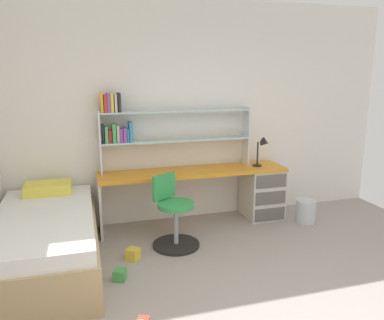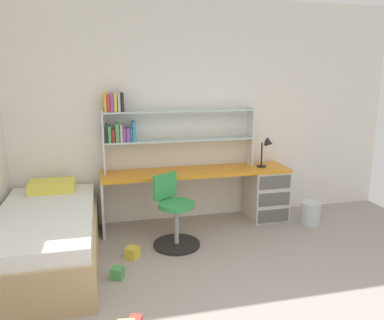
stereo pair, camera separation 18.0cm
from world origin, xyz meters
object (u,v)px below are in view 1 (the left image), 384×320
Objects in this scene: bookshelf_hutch at (152,126)px; waste_bin at (306,211)px; bed_platform at (46,241)px; swivel_chair at (174,219)px; desk_lamp at (263,147)px; desk at (241,189)px; toy_block_yellow_3 at (133,254)px; toy_block_green_0 at (120,275)px.

waste_bin is (1.89, -0.49, -1.11)m from bookshelf_hutch.
bookshelf_hutch is 0.99× the size of bed_platform.
swivel_chair is 2.72× the size of waste_bin.
desk is at bearing 170.19° from desk_lamp.
bookshelf_hutch is at bearing 33.89° from bed_platform.
bed_platform is at bearing 175.05° from toy_block_yellow_3.
toy_block_green_0 is (-0.56, -1.26, -1.20)m from bookshelf_hutch.
swivel_chair reaches higher than toy_block_green_0.
toy_block_green_0 is (-2.45, -0.77, -0.09)m from waste_bin.
bed_platform is 6.50× the size of waste_bin.
swivel_chair is at bearing -173.98° from waste_bin.
bed_platform is at bearing -174.01° from swivel_chair.
desk is at bearing -7.00° from bookshelf_hutch.
toy_block_yellow_3 is at bearing 65.30° from toy_block_green_0.
bed_platform is (-1.22, -0.82, -0.98)m from bookshelf_hutch.
bookshelf_hutch reaches higher than toy_block_green_0.
desk is 8.02× the size of waste_bin.
desk is 1.72m from toy_block_yellow_3.
desk is at bearing 16.17° from bed_platform.
swivel_chair is 1.33m from bed_platform.
toy_block_green_0 is at bearing -138.49° from swivel_chair.
bookshelf_hutch is 6.43× the size of waste_bin.
desk_lamp is 1.53m from swivel_chair.
desk is at bearing 155.28° from waste_bin.
bed_platform reaches higher than toy_block_yellow_3.
toy_block_yellow_3 is at bearing -4.95° from bed_platform.
desk reaches higher than toy_block_green_0.
bed_platform is (-2.62, -0.63, -0.68)m from desk_lamp.
waste_bin is (1.79, 0.19, -0.17)m from swivel_chair.
bookshelf_hutch is 15.71× the size of toy_block_yellow_3.
bookshelf_hutch is 1.45m from desk_lamp.
desk_lamp reaches higher than bed_platform.
waste_bin is at bearing 9.95° from toy_block_yellow_3.
waste_bin is 2.31m from toy_block_yellow_3.
toy_block_green_0 is at bearing -113.80° from bookshelf_hutch.
desk reaches higher than bed_platform.
desk_lamp is at bearing 28.73° from toy_block_green_0.
waste_bin reaches higher than toy_block_green_0.
toy_block_green_0 is at bearing -33.85° from bed_platform.
desk_lamp is 0.48× the size of swivel_chair.
desk_lamp is 0.20× the size of bed_platform.
desk_lamp is 3.54× the size of toy_block_green_0.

